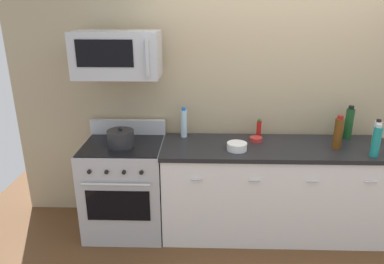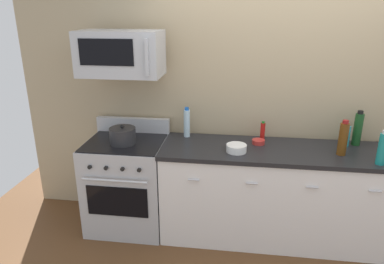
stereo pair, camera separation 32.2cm
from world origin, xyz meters
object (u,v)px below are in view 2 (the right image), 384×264
(range_oven, at_px, (128,183))
(bottle_dish_soap, at_px, (346,136))
(microwave, at_px, (121,53))
(bottle_sparkling_teal, at_px, (382,148))
(bottle_wine_green, at_px, (358,129))
(bottle_hot_sauce_red, at_px, (263,131))
(stockpot, at_px, (123,136))
(bottle_wine_amber, at_px, (343,139))
(bowl_red_small, at_px, (258,142))
(bowl_white_ceramic, at_px, (236,148))
(bottle_water_clear, at_px, (187,123))

(range_oven, xyz_separation_m, bottle_dish_soap, (2.07, 0.16, 0.55))
(microwave, relative_size, bottle_dish_soap, 3.47)
(microwave, relative_size, bottle_sparkling_teal, 2.56)
(bottle_dish_soap, xyz_separation_m, bottle_wine_green, (0.11, 0.05, 0.06))
(range_oven, distance_m, bottle_hot_sauce_red, 1.44)
(bottle_dish_soap, xyz_separation_m, stockpot, (-2.07, -0.22, -0.02))
(bottle_wine_amber, relative_size, bowl_red_small, 2.63)
(microwave, bearing_deg, bottle_hot_sauce_red, 7.87)
(bottle_dish_soap, xyz_separation_m, bowl_white_ceramic, (-1.00, -0.28, -0.07))
(microwave, relative_size, bowl_red_small, 6.22)
(bowl_white_ceramic, bearing_deg, bottle_wine_amber, 3.68)
(range_oven, xyz_separation_m, bottle_wine_green, (2.18, 0.21, 0.61))
(bottle_hot_sauce_red, xyz_separation_m, bottle_wine_amber, (0.67, -0.28, 0.06))
(bottle_dish_soap, height_order, bottle_sparkling_teal, bottle_sparkling_teal)
(bottle_wine_amber, relative_size, bottle_wine_green, 0.95)
(range_oven, distance_m, bottle_wine_green, 2.27)
(bottle_hot_sauce_red, distance_m, bottle_wine_amber, 0.73)
(bottle_wine_green, distance_m, bottle_water_clear, 1.61)
(bottle_dish_soap, relative_size, bottle_water_clear, 0.71)
(range_oven, distance_m, microwave, 1.28)
(stockpot, bearing_deg, bottle_sparkling_teal, -4.21)
(bottle_water_clear, bearing_deg, bottle_wine_green, -0.34)
(bowl_red_small, bearing_deg, bottle_wine_amber, -13.22)
(bottle_wine_green, relative_size, bottle_water_clear, 1.10)
(bottle_hot_sauce_red, bearing_deg, bowl_red_small, -109.50)
(bottle_wine_amber, relative_size, stockpot, 1.28)
(bowl_red_small, relative_size, stockpot, 0.49)
(bottle_sparkling_teal, bearing_deg, range_oven, 174.44)
(microwave, distance_m, bottle_dish_soap, 2.20)
(bottle_wine_green, relative_size, stockpot, 1.35)
(bottle_sparkling_teal, relative_size, bowl_red_small, 2.43)
(range_oven, distance_m, bottle_wine_amber, 2.07)
(bottle_sparkling_teal, relative_size, bowl_white_ceramic, 1.60)
(bottle_water_clear, height_order, stockpot, bottle_water_clear)
(bottle_dish_soap, xyz_separation_m, bowl_red_small, (-0.80, -0.05, -0.08))
(bottle_dish_soap, xyz_separation_m, bottle_water_clear, (-1.50, 0.06, 0.04))
(bottle_hot_sauce_red, xyz_separation_m, bottle_sparkling_teal, (0.93, -0.44, 0.05))
(bottle_wine_green, bearing_deg, bottle_dish_soap, -155.76)
(stockpot, bearing_deg, bottle_hot_sauce_red, 12.02)
(bottle_wine_amber, height_order, bottle_water_clear, bottle_wine_amber)
(bowl_white_ceramic, bearing_deg, bottle_wine_green, 16.34)
(microwave, relative_size, bottle_water_clear, 2.48)
(bottle_wine_amber, bearing_deg, microwave, 177.15)
(range_oven, relative_size, microwave, 1.44)
(microwave, distance_m, bottle_wine_amber, 2.09)
(bottle_wine_amber, relative_size, bottle_sparkling_teal, 1.09)
(bottle_wine_green, relative_size, bowl_red_small, 2.77)
(bottle_hot_sauce_red, relative_size, bottle_wine_green, 0.56)
(bottle_wine_amber, height_order, bottle_wine_green, bottle_wine_green)
(bottle_water_clear, relative_size, bowl_red_small, 2.51)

